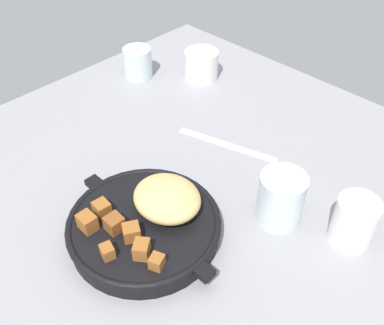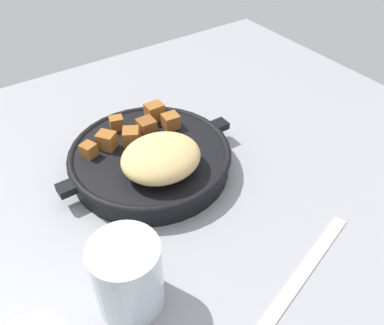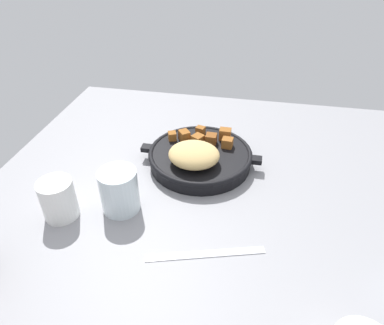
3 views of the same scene
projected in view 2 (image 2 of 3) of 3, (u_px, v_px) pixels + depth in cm
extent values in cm
cube|color=gray|center=(211.00, 213.00, 59.73)|extent=(100.85, 103.00, 2.40)
cylinder|color=black|center=(151.00, 160.00, 64.25)|extent=(24.68, 24.68, 3.51)
torus|color=black|center=(150.00, 153.00, 63.29)|extent=(25.39, 25.39, 1.20)
cube|color=black|center=(67.00, 189.00, 57.63)|extent=(2.64, 2.40, 1.20)
cube|color=black|center=(219.00, 125.00, 69.27)|extent=(2.64, 2.40, 1.20)
ellipsoid|color=tan|center=(161.00, 158.00, 58.36)|extent=(11.80, 10.49, 4.65)
cube|color=brown|center=(147.00, 127.00, 65.78)|extent=(2.73, 2.70, 2.62)
cube|color=#935623|center=(131.00, 136.00, 63.93)|extent=(3.48, 3.51, 2.50)
cube|color=#935623|center=(107.00, 141.00, 62.98)|extent=(3.43, 3.51, 2.68)
cube|color=#935623|center=(171.00, 121.00, 67.23)|extent=(2.80, 2.61, 2.37)
cube|color=#935623|center=(117.00, 123.00, 66.99)|extent=(2.58, 2.35, 2.16)
cube|color=#935623|center=(155.00, 112.00, 68.84)|extent=(2.93, 2.40, 2.89)
cube|color=#935623|center=(89.00, 150.00, 61.70)|extent=(2.58, 2.65, 2.09)
cube|color=silver|center=(304.00, 271.00, 50.52)|extent=(21.59, 7.69, 0.36)
cylinder|color=silver|center=(127.00, 275.00, 44.82)|extent=(7.90, 7.90, 9.41)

